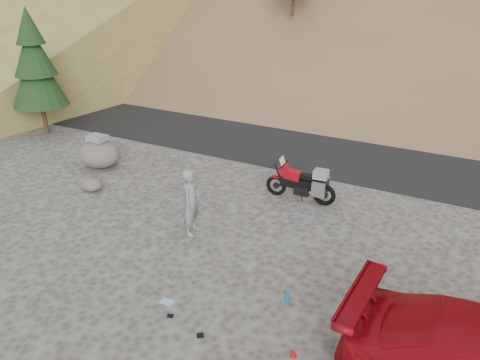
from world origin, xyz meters
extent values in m
plane|color=#423F3D|center=(0.00, 0.00, 0.00)|extent=(140.00, 140.00, 0.00)
cube|color=black|center=(0.00, 9.00, 0.00)|extent=(120.00, 7.00, 0.05)
cube|color=olive|center=(-30.00, 20.00, 2.00)|extent=(45.29, 46.00, 24.26)
cylinder|color=#3A2615|center=(-4.00, 14.00, 4.90)|extent=(0.17, 0.17, 1.40)
cylinder|color=#3A2615|center=(-18.00, 16.00, 3.57)|extent=(0.15, 0.15, 1.26)
cylinder|color=#3A2615|center=(-11.00, 4.50, 0.77)|extent=(0.18, 0.18, 1.54)
cone|color=black|center=(-11.00, 4.50, 2.47)|extent=(2.20, 2.20, 2.47)
cone|color=black|center=(-11.00, 4.50, 3.41)|extent=(1.65, 1.65, 1.93)
cone|color=black|center=(-11.00, 4.50, 4.35)|extent=(1.10, 1.10, 1.39)
torus|color=black|center=(-0.17, 3.68, 0.32)|extent=(0.65, 0.15, 0.64)
cylinder|color=black|center=(-0.17, 3.68, 0.32)|extent=(0.20, 0.07, 0.19)
torus|color=black|center=(1.33, 3.75, 0.32)|extent=(0.69, 0.17, 0.68)
cylinder|color=black|center=(1.33, 3.75, 0.32)|extent=(0.22, 0.09, 0.21)
cylinder|color=black|center=(-0.10, 3.69, 0.68)|extent=(0.37, 0.07, 0.79)
cylinder|color=black|center=(0.04, 3.69, 1.05)|extent=(0.07, 0.60, 0.04)
cube|color=black|center=(0.55, 3.72, 0.53)|extent=(1.17, 0.29, 0.29)
cube|color=black|center=(0.65, 3.72, 0.34)|extent=(0.45, 0.31, 0.27)
cube|color=maroon|center=(0.33, 3.70, 0.78)|extent=(0.52, 0.31, 0.30)
cube|color=maroon|center=(0.07, 3.69, 0.89)|extent=(0.31, 0.34, 0.34)
cube|color=silver|center=(0.00, 3.69, 1.15)|extent=(0.13, 0.30, 0.25)
cube|color=black|center=(0.80, 3.73, 0.80)|extent=(0.54, 0.24, 0.12)
cube|color=black|center=(1.17, 3.74, 0.76)|extent=(0.35, 0.19, 0.10)
cube|color=#B2B1B6|center=(1.22, 3.49, 0.56)|extent=(0.39, 0.13, 0.44)
cube|color=#B2B1B6|center=(1.19, 4.00, 0.56)|extent=(0.39, 0.13, 0.44)
cube|color=gray|center=(1.19, 3.74, 0.95)|extent=(0.42, 0.35, 0.25)
cube|color=maroon|center=(-0.17, 3.68, 0.61)|extent=(0.30, 0.13, 0.04)
cylinder|color=black|center=(0.71, 3.55, 0.17)|extent=(0.03, 0.20, 0.35)
cylinder|color=#B2B1B6|center=(1.14, 3.61, 0.39)|extent=(0.45, 0.11, 0.13)
imported|color=gray|center=(-1.22, 0.64, 0.00)|extent=(0.52, 0.71, 1.79)
ellipsoid|color=#514D45|center=(-6.50, 2.87, 0.48)|extent=(1.73, 1.57, 0.97)
cube|color=gray|center=(-6.50, 2.87, 1.06)|extent=(0.66, 0.51, 0.18)
ellipsoid|color=#514D45|center=(-5.38, 1.30, 0.20)|extent=(0.83, 0.80, 0.40)
cylinder|color=#1C5EAB|center=(2.09, -0.83, 0.12)|extent=(0.11, 0.11, 0.25)
cone|color=#A90F0B|center=(2.75, -2.15, 0.08)|extent=(0.15, 0.15, 0.17)
cube|color=black|center=(0.18, -2.32, 0.02)|extent=(0.14, 0.12, 0.03)
cube|color=black|center=(1.00, -2.51, 0.02)|extent=(0.16, 0.16, 0.04)
cube|color=#83B1CA|center=(-0.14, -1.99, 0.01)|extent=(0.29, 0.21, 0.01)
camera|label=1|loc=(4.86, -8.19, 6.38)|focal=35.00mm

